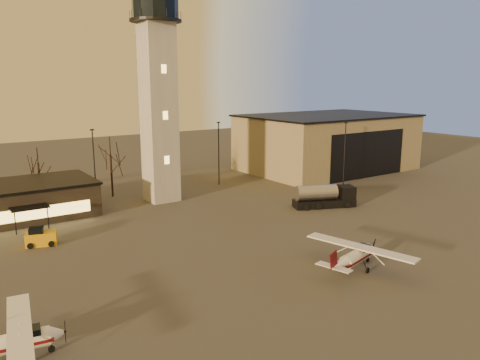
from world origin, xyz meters
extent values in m
plane|color=#3E3C39|center=(0.00, 0.00, 0.00)|extent=(220.00, 220.00, 0.00)
cube|color=#9F9C97|center=(0.00, 30.00, 12.00)|extent=(4.00, 4.00, 24.00)
cylinder|color=black|center=(0.00, 30.00, 24.15)|extent=(6.80, 6.80, 0.30)
cylinder|color=black|center=(0.00, 30.00, 26.00)|extent=(6.00, 6.00, 3.40)
cube|color=#948460|center=(36.00, 34.00, 5.00)|extent=(30.00, 20.00, 10.00)
cube|color=black|center=(36.00, 34.00, 10.15)|extent=(30.60, 20.60, 0.30)
cube|color=black|center=(36.00, 23.98, 4.00)|extent=(18.00, 0.10, 8.00)
cube|color=black|center=(-18.00, 26.00, 2.60)|extent=(4.00, 2.00, 0.20)
cylinder|color=black|center=(-8.00, 34.00, 5.00)|extent=(0.16, 0.16, 10.00)
cube|color=black|center=(-8.00, 34.00, 10.05)|extent=(0.50, 0.25, 0.18)
cylinder|color=black|center=(12.00, 34.00, 5.00)|extent=(0.16, 0.16, 10.00)
cube|color=black|center=(12.00, 34.00, 10.05)|extent=(0.50, 0.25, 0.18)
cylinder|color=black|center=(28.00, 22.00, 5.00)|extent=(0.16, 0.16, 10.00)
cube|color=black|center=(28.00, 22.00, 10.05)|extent=(0.50, 0.25, 0.18)
cylinder|color=black|center=(-14.00, 40.00, 2.62)|extent=(0.28, 0.28, 5.25)
cylinder|color=black|center=(-5.00, 36.00, 3.08)|extent=(0.28, 0.28, 6.16)
cylinder|color=black|center=(4.00, 38.00, 2.48)|extent=(0.28, 0.28, 4.97)
cylinder|color=white|center=(3.74, -2.48, 1.18)|extent=(4.52, 2.25, 1.23)
cone|color=white|center=(6.21, -1.86, 1.18)|extent=(1.11, 1.34, 1.17)
cone|color=white|center=(0.62, -3.26, 1.32)|extent=(2.45, 1.56, 1.04)
cube|color=black|center=(4.66, -2.25, 1.61)|extent=(1.62, 1.31, 0.66)
cube|color=#500B12|center=(3.55, -2.53, 1.13)|extent=(5.26, 2.47, 0.21)
cube|color=white|center=(4.20, -2.37, 1.92)|extent=(3.90, 10.44, 0.13)
cube|color=white|center=(-0.21, -3.47, 1.42)|extent=(1.58, 3.23, 0.08)
cube|color=#500B12|center=(-0.30, -3.49, 2.08)|extent=(1.29, 0.39, 1.60)
cylinder|color=white|center=(-24.08, -0.41, 1.15)|extent=(4.38, 1.82, 1.20)
cone|color=white|center=(-21.62, -0.78, 1.15)|extent=(0.99, 1.26, 1.14)
cube|color=black|center=(-23.17, -0.55, 1.57)|extent=(1.51, 1.16, 0.65)
cube|color=#610D0E|center=(-24.27, -0.39, 1.11)|extent=(5.11, 1.96, 0.20)
cube|color=white|center=(-23.63, -0.48, 1.87)|extent=(2.88, 10.25, 0.13)
cube|color=black|center=(16.25, 14.36, 0.53)|extent=(8.48, 5.32, 1.06)
cube|color=black|center=(19.10, 13.16, 1.84)|extent=(2.64, 2.80, 1.74)
cube|color=black|center=(19.73, 12.90, 2.13)|extent=(0.80, 1.73, 0.97)
cylinder|color=#A9A9AE|center=(15.18, 14.81, 2.03)|extent=(5.78, 3.97, 2.03)
cube|color=#DFA00D|center=(-18.16, 20.06, 0.69)|extent=(3.29, 2.36, 1.38)
cube|color=black|center=(-18.54, 20.18, 1.48)|extent=(1.72, 1.72, 0.79)
camera|label=1|loc=(-27.17, -28.95, 16.53)|focal=35.00mm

